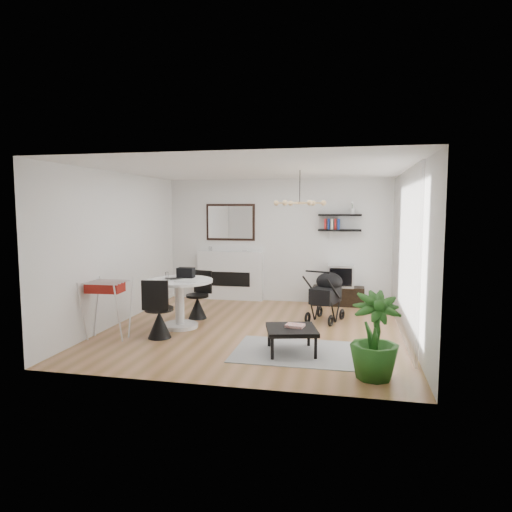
% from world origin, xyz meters
% --- Properties ---
extents(floor, '(5.00, 5.00, 0.00)m').
position_xyz_m(floor, '(0.00, 0.00, 0.00)').
color(floor, olive).
rests_on(floor, ground).
extents(ceiling, '(5.00, 5.00, 0.00)m').
position_xyz_m(ceiling, '(0.00, 0.00, 2.70)').
color(ceiling, white).
rests_on(ceiling, wall_back).
extents(wall_back, '(5.00, 0.00, 5.00)m').
position_xyz_m(wall_back, '(0.00, 2.50, 1.35)').
color(wall_back, white).
rests_on(wall_back, floor).
extents(wall_left, '(0.00, 5.00, 5.00)m').
position_xyz_m(wall_left, '(-2.50, 0.00, 1.35)').
color(wall_left, white).
rests_on(wall_left, floor).
extents(wall_right, '(0.00, 5.00, 5.00)m').
position_xyz_m(wall_right, '(2.50, 0.00, 1.35)').
color(wall_right, white).
rests_on(wall_right, floor).
extents(sheer_curtain, '(0.04, 3.60, 2.60)m').
position_xyz_m(sheer_curtain, '(2.40, 0.20, 1.35)').
color(sheer_curtain, white).
rests_on(sheer_curtain, wall_right).
extents(fireplace, '(1.50, 0.17, 2.16)m').
position_xyz_m(fireplace, '(-1.10, 2.42, 0.69)').
color(fireplace, white).
rests_on(fireplace, floor).
extents(shelf_lower, '(0.90, 0.25, 0.04)m').
position_xyz_m(shelf_lower, '(1.32, 2.37, 1.60)').
color(shelf_lower, black).
rests_on(shelf_lower, wall_back).
extents(shelf_upper, '(0.90, 0.25, 0.04)m').
position_xyz_m(shelf_upper, '(1.32, 2.37, 1.92)').
color(shelf_upper, black).
rests_on(shelf_upper, wall_back).
extents(pendant_lamp, '(0.90, 0.90, 0.10)m').
position_xyz_m(pendant_lamp, '(0.70, 0.30, 2.15)').
color(pendant_lamp, tan).
rests_on(pendant_lamp, ceiling).
extents(tv_console, '(1.07, 0.38, 0.40)m').
position_xyz_m(tv_console, '(1.32, 2.30, 0.20)').
color(tv_console, black).
rests_on(tv_console, floor).
extents(crt_tv, '(0.54, 0.47, 0.47)m').
position_xyz_m(crt_tv, '(1.37, 2.30, 0.64)').
color(crt_tv, silver).
rests_on(crt_tv, tv_console).
extents(dining_table, '(1.15, 1.15, 0.84)m').
position_xyz_m(dining_table, '(-1.32, -0.11, 0.55)').
color(dining_table, white).
rests_on(dining_table, floor).
extents(laptop, '(0.34, 0.27, 0.02)m').
position_xyz_m(laptop, '(-1.41, -0.16, 0.85)').
color(laptop, black).
rests_on(laptop, dining_table).
extents(black_bag, '(0.29, 0.18, 0.18)m').
position_xyz_m(black_bag, '(-1.29, 0.13, 0.93)').
color(black_bag, black).
rests_on(black_bag, dining_table).
extents(newspaper, '(0.39, 0.33, 0.01)m').
position_xyz_m(newspaper, '(-1.13, -0.22, 0.85)').
color(newspaper, silver).
rests_on(newspaper, dining_table).
extents(drinking_glass, '(0.06, 0.06, 0.10)m').
position_xyz_m(drinking_glass, '(-1.61, 0.05, 0.89)').
color(drinking_glass, white).
rests_on(drinking_glass, dining_table).
extents(chair_far, '(0.45, 0.46, 0.89)m').
position_xyz_m(chair_far, '(-1.23, 0.59, 0.28)').
color(chair_far, black).
rests_on(chair_far, floor).
extents(chair_near, '(0.47, 0.48, 0.96)m').
position_xyz_m(chair_near, '(-1.40, -0.80, 0.30)').
color(chair_near, black).
rests_on(chair_near, floor).
extents(drying_rack, '(0.65, 0.61, 0.93)m').
position_xyz_m(drying_rack, '(-2.18, -1.00, 0.49)').
color(drying_rack, white).
rests_on(drying_rack, floor).
extents(stroller, '(0.72, 0.90, 0.99)m').
position_xyz_m(stroller, '(1.14, 0.92, 0.42)').
color(stroller, black).
rests_on(stroller, floor).
extents(rug, '(1.80, 1.30, 0.01)m').
position_xyz_m(rug, '(0.84, -1.07, 0.01)').
color(rug, gray).
rests_on(rug, floor).
extents(coffee_table, '(0.84, 0.84, 0.36)m').
position_xyz_m(coffee_table, '(0.76, -1.11, 0.33)').
color(coffee_table, black).
rests_on(coffee_table, rug).
extents(magazines, '(0.29, 0.24, 0.04)m').
position_xyz_m(magazines, '(0.80, -1.05, 0.39)').
color(magazines, '#B7362D').
rests_on(magazines, coffee_table).
extents(potted_plant, '(0.72, 0.72, 1.06)m').
position_xyz_m(potted_plant, '(1.87, -1.88, 0.53)').
color(potted_plant, '#215719').
rests_on(potted_plant, floor).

